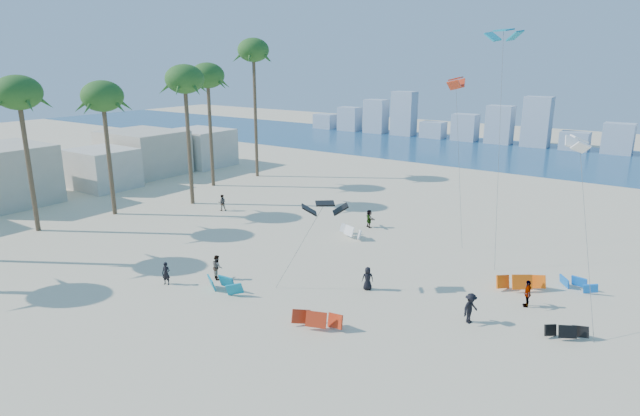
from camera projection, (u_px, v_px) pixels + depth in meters
The scene contains 10 objects.
ground at pixel (94, 352), 27.51m from camera, with size 220.00×220.00×0.00m, color beige.
ocean at pixel (509, 154), 84.25m from camera, with size 220.00×220.00×0.00m, color navy.
kitesurfer_near at pixel (166, 273), 35.53m from camera, with size 0.56×0.37×1.55m, color black.
kitesurfer_mid at pixel (217, 267), 36.46m from camera, with size 0.82×0.64×1.68m, color gray.
kitesurfers_far at pixel (410, 260), 37.72m from camera, with size 42.25×13.52×1.92m.
grounded_kites at pixel (408, 284), 34.71m from camera, with size 22.29×16.52×1.03m.
flying_kites at pixel (573, 123), 33.98m from camera, with size 30.35×20.12×17.10m.
palm_row at pixel (107, 88), 48.52m from camera, with size 7.99×44.80×16.93m.
beachfront_buildings at pixel (84, 165), 61.83m from camera, with size 11.50×43.00×6.00m.
distant_skyline at pixel (521, 127), 91.96m from camera, with size 85.00×3.00×8.40m.
Camera 1 is at (23.60, -13.35, 14.55)m, focal length 30.08 mm.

